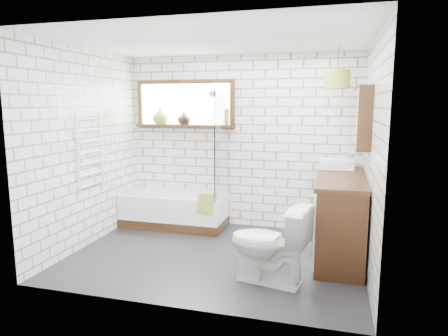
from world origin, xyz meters
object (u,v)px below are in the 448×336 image
(vanity, at_px, (340,215))
(toilet, at_px, (268,243))
(bathtub, at_px, (174,210))
(pendant, at_px, (337,79))
(basin, at_px, (337,164))

(vanity, xyz_separation_m, toilet, (-0.70, -1.00, -0.08))
(bathtub, bearing_deg, pendant, -4.85)
(toilet, relative_size, pendant, 2.68)
(vanity, xyz_separation_m, pendant, (-0.10, 0.33, 1.61))
(bathtub, distance_m, vanity, 2.43)
(basin, bearing_deg, bathtub, 179.37)
(bathtub, bearing_deg, toilet, -42.64)
(bathtub, xyz_separation_m, vanity, (2.36, -0.53, 0.24))
(vanity, height_order, pendant, pendant)
(vanity, distance_m, toilet, 1.22)
(basin, distance_m, toilet, 1.75)
(bathtub, height_order, pendant, pendant)
(vanity, relative_size, basin, 3.96)
(vanity, bearing_deg, toilet, -125.06)
(basin, xyz_separation_m, toilet, (-0.64, -1.50, -0.63))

